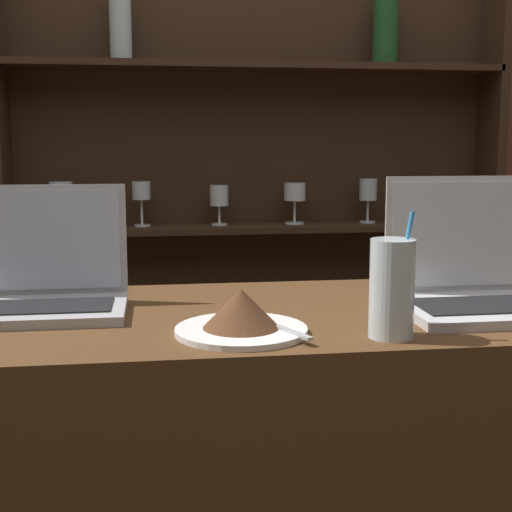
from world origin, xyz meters
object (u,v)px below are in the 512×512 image
cake_plate (241,315)px  water_glass (392,289)px  laptop_near (38,283)px  laptop_far (473,281)px

cake_plate → water_glass: size_ratio=1.08×
laptop_near → cake_plate: 0.41m
laptop_far → cake_plate: (-0.45, -0.12, -0.02)m
laptop_far → cake_plate: 0.47m
laptop_far → water_glass: 0.28m
laptop_far → water_glass: (-0.22, -0.17, 0.03)m
cake_plate → water_glass: 0.25m
laptop_near → laptop_far: (0.81, -0.09, 0.00)m
laptop_far → cake_plate: size_ratio=1.34×
laptop_near → cake_plate: (0.35, -0.21, -0.02)m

